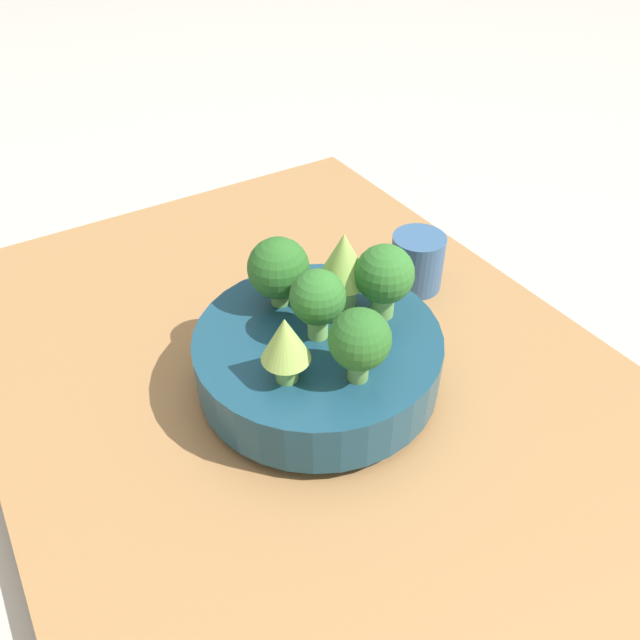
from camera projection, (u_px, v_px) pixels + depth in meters
The scene contains 10 objects.
ground_plane at pixel (324, 417), 0.72m from camera, with size 6.00×6.00×0.00m, color #ADA89E.
table at pixel (324, 404), 0.71m from camera, with size 1.00×0.67×0.04m.
bowl at pixel (320, 356), 0.68m from camera, with size 0.27×0.27×0.07m.
broccoli_floret_left at pixel (278, 269), 0.67m from camera, with size 0.07×0.07×0.08m.
romanesco_piece_near at pixel (285, 342), 0.58m from camera, with size 0.05×0.05×0.08m.
broccoli_floret_back at pixel (384, 276), 0.65m from camera, with size 0.06×0.06×0.09m.
broccoli_floret_center at pixel (320, 298), 0.63m from camera, with size 0.06×0.06×0.08m.
broccoli_floret_right at pixel (363, 339), 0.58m from camera, with size 0.06×0.06×0.08m.
romanesco_piece_far at pixel (343, 263), 0.66m from camera, with size 0.06×0.06×0.09m.
cup at pixel (417, 262), 0.83m from camera, with size 0.07×0.07×0.08m.
Camera 1 is at (0.41, -0.26, 0.55)m, focal length 35.00 mm.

